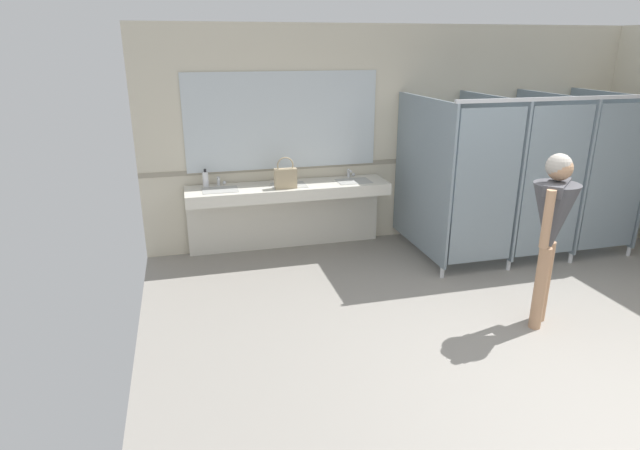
{
  "coord_description": "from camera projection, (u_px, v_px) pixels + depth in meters",
  "views": [
    {
      "loc": [
        -2.87,
        -3.31,
        2.53
      ],
      "look_at": [
        -1.84,
        0.59,
        1.13
      ],
      "focal_mm": 29.32,
      "sensor_mm": 36.0,
      "label": 1
    }
  ],
  "objects": [
    {
      "name": "ground_plane",
      "position": [
        541.0,
        357.0,
        4.56
      ],
      "size": [
        6.86,
        6.79,
        0.1
      ],
      "primitive_type": "cube",
      "color": "gray"
    },
    {
      "name": "wall_back",
      "position": [
        405.0,
        135.0,
        6.97
      ],
      "size": [
        6.86,
        0.12,
        2.78
      ],
      "primitive_type": "cube",
      "color": "beige",
      "rests_on": "ground_plane"
    },
    {
      "name": "wall_back_tile_band",
      "position": [
        405.0,
        161.0,
        7.02
      ],
      "size": [
        6.86,
        0.01,
        0.06
      ],
      "primitive_type": "cube",
      "color": "#9E937F",
      "rests_on": "wall_back"
    },
    {
      "name": "vanity_counter",
      "position": [
        287.0,
        202.0,
        6.57
      ],
      "size": [
        2.49,
        0.56,
        1.01
      ],
      "color": "silver",
      "rests_on": "ground_plane"
    },
    {
      "name": "mirror_panel",
      "position": [
        283.0,
        121.0,
        6.42
      ],
      "size": [
        2.39,
        0.02,
        1.18
      ],
      "primitive_type": "cube",
      "color": "silver",
      "rests_on": "wall_back"
    },
    {
      "name": "bathroom_stalls",
      "position": [
        525.0,
        172.0,
        6.41
      ],
      "size": [
        2.65,
        1.52,
        2.0
      ],
      "color": "gray",
      "rests_on": "ground_plane"
    },
    {
      "name": "person_standing",
      "position": [
        552.0,
        220.0,
        4.67
      ],
      "size": [
        0.56,
        0.56,
        1.65
      ],
      "color": "tan",
      "rests_on": "ground_plane"
    },
    {
      "name": "handbag",
      "position": [
        286.0,
        177.0,
        6.22
      ],
      "size": [
        0.26,
        0.1,
        0.38
      ],
      "color": "tan",
      "rests_on": "vanity_counter"
    },
    {
      "name": "soap_dispenser",
      "position": [
        206.0,
        179.0,
        6.29
      ],
      "size": [
        0.07,
        0.07,
        0.22
      ],
      "color": "white",
      "rests_on": "vanity_counter"
    }
  ]
}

